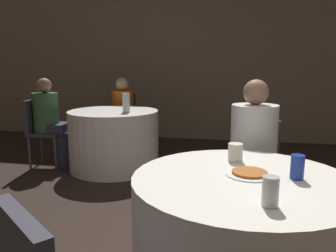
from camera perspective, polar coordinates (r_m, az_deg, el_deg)
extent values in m
cube|color=gray|center=(5.92, 11.43, 10.97)|extent=(16.00, 0.06, 2.80)
cylinder|color=white|center=(1.85, 12.44, -19.81)|extent=(1.12, 1.12, 0.75)
cylinder|color=white|center=(4.29, -9.37, -2.35)|extent=(1.14, 1.14, 0.75)
cube|color=#383842|center=(2.63, 14.39, -8.96)|extent=(0.44, 0.44, 0.04)
cube|color=#383842|center=(2.74, 14.83, -3.24)|extent=(0.38, 0.09, 0.42)
cylinder|color=#4C4C51|center=(2.55, 17.84, -15.39)|extent=(0.03, 0.03, 0.43)
cylinder|color=#4C4C51|center=(2.57, 9.98, -14.87)|extent=(0.03, 0.03, 0.43)
cylinder|color=#4C4C51|center=(2.87, 17.87, -12.51)|extent=(0.03, 0.03, 0.43)
cylinder|color=#4C4C51|center=(2.88, 10.95, -12.08)|extent=(0.03, 0.03, 0.43)
cube|color=#383842|center=(5.14, -7.86, 0.59)|extent=(0.47, 0.47, 0.04)
cube|color=#383842|center=(5.29, -7.67, 3.35)|extent=(0.38, 0.12, 0.42)
cylinder|color=#4C4C51|center=(5.00, -6.11, -2.38)|extent=(0.03, 0.03, 0.43)
cylinder|color=#4C4C51|center=(5.05, -9.96, -2.37)|extent=(0.03, 0.03, 0.43)
cylinder|color=#4C4C51|center=(5.33, -5.75, -1.59)|extent=(0.03, 0.03, 0.43)
cylinder|color=#4C4C51|center=(5.37, -9.37, -1.58)|extent=(0.03, 0.03, 0.43)
cube|color=#383842|center=(4.57, -20.29, -1.14)|extent=(0.44, 0.44, 0.04)
cube|color=#383842|center=(4.62, -22.49, 1.69)|extent=(0.09, 0.38, 0.42)
cylinder|color=#4C4C51|center=(4.71, -17.37, -3.59)|extent=(0.03, 0.03, 0.43)
cylinder|color=#4C4C51|center=(4.40, -19.03, -4.62)|extent=(0.03, 0.03, 0.43)
cylinder|color=#4C4C51|center=(4.85, -21.10, -3.43)|extent=(0.03, 0.03, 0.43)
cylinder|color=#4C4C51|center=(4.55, -22.96, -4.40)|extent=(0.03, 0.03, 0.43)
cylinder|color=black|center=(2.50, 13.83, -15.23)|extent=(0.24, 0.24, 0.47)
cube|color=black|center=(2.50, 14.29, -8.24)|extent=(0.36, 0.36, 0.12)
cylinder|color=white|center=(2.55, 14.68, -2.62)|extent=(0.34, 0.34, 0.55)
sphere|color=#997056|center=(2.49, 15.06, 5.71)|extent=(0.19, 0.19, 0.19)
cylinder|color=black|center=(4.97, -8.13, -2.28)|extent=(0.24, 0.24, 0.47)
cube|color=black|center=(5.02, -8.04, 1.17)|extent=(0.37, 0.38, 0.12)
cylinder|color=orange|center=(5.11, -7.93, 3.46)|extent=(0.33, 0.33, 0.48)
sphere|color=#DBB293|center=(5.08, -8.03, 7.27)|extent=(0.20, 0.20, 0.20)
cylinder|color=#33384C|center=(4.53, -17.60, -3.87)|extent=(0.24, 0.24, 0.47)
cube|color=#33384C|center=(4.52, -19.08, -0.30)|extent=(0.35, 0.34, 0.12)
cylinder|color=#38663D|center=(4.53, -20.50, 2.24)|extent=(0.32, 0.32, 0.50)
sphere|color=#997056|center=(4.50, -20.78, 6.62)|extent=(0.19, 0.19, 0.19)
cylinder|color=white|center=(1.74, 14.02, -8.12)|extent=(0.25, 0.25, 0.01)
cylinder|color=#B25B23|center=(1.74, 14.03, -7.84)|extent=(0.18, 0.18, 0.01)
cylinder|color=silver|center=(1.37, 17.40, -10.84)|extent=(0.07, 0.07, 0.12)
cylinder|color=#1E38A5|center=(1.73, 21.60, -6.67)|extent=(0.07, 0.07, 0.12)
cylinder|color=silver|center=(1.96, 11.65, -4.52)|extent=(0.09, 0.09, 0.10)
cylinder|color=silver|center=(4.03, -7.31, 4.03)|extent=(0.09, 0.09, 0.23)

